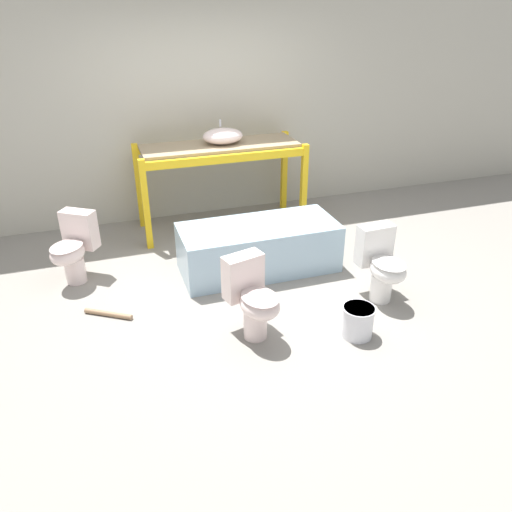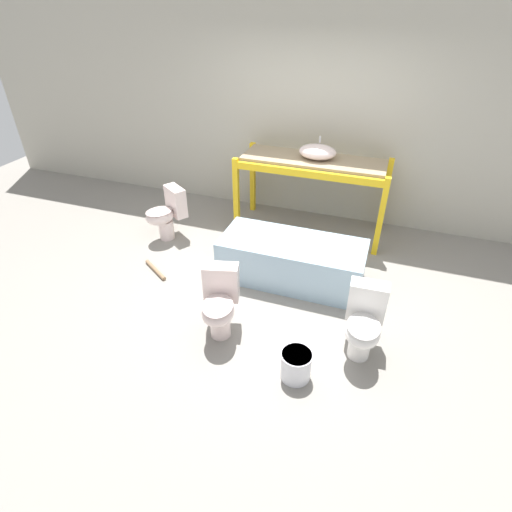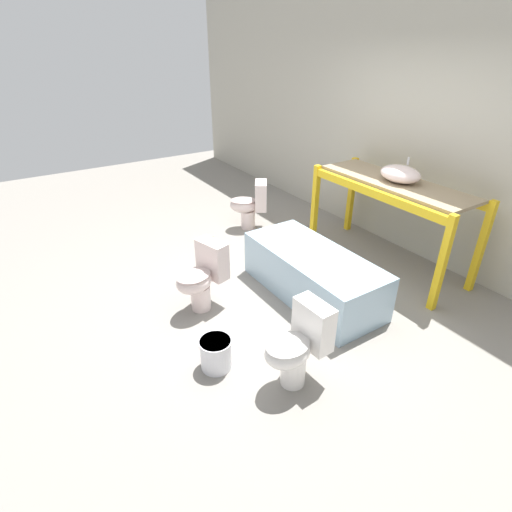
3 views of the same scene
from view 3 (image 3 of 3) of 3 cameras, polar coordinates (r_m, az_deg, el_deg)
name	(u,v)px [view 3 (image 3 of 3)]	position (r m, az deg, el deg)	size (l,w,h in m)	color
ground_plane	(279,292)	(4.39, 3.27, -5.19)	(12.00, 12.00, 0.00)	gray
warehouse_wall_rear	(428,122)	(5.21, 23.31, 17.16)	(10.80, 0.08, 3.20)	#B2AD9E
shelving_rack	(393,195)	(4.86, 19.01, 8.26)	(1.96, 0.73, 1.04)	yellow
sink_basin	(400,174)	(4.76, 19.92, 10.97)	(0.47, 0.36, 0.26)	silver
bathtub_main	(313,271)	(4.25, 8.09, -2.13)	(1.62, 0.70, 0.50)	#99B7CC
toilet_near	(202,276)	(4.00, -7.74, -2.86)	(0.44, 0.59, 0.70)	silver
toilet_far	(298,345)	(3.16, 5.99, -12.53)	(0.34, 0.53, 0.70)	white
toilet_extra	(250,204)	(5.72, -0.82, 7.43)	(0.55, 0.61, 0.70)	silver
bucket_white	(216,353)	(3.43, -5.76, -13.63)	(0.28, 0.28, 0.28)	silver
loose_pipe	(211,246)	(5.33, -6.44, 1.49)	(0.41, 0.29, 0.05)	#8C6B4C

